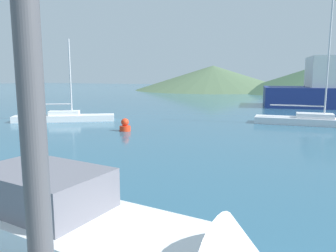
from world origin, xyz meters
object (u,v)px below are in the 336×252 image
Objects in this scene: sailboat_inner at (315,120)px; buoy_marker at (125,126)px; motorboat_near at (92,233)px; sailboat_middle at (65,117)px.

buoy_marker is at bearing -149.26° from sailboat_inner.
sailboat_inner is (4.15, 21.58, -0.11)m from motorboat_near.
motorboat_near is 10.28× the size of buoy_marker.
motorboat_near is 1.18× the size of sailboat_middle.
motorboat_near is at bearing -61.11° from buoy_marker.
sailboat_inner is at bearing 85.07° from motorboat_near.
sailboat_inner reaches higher than buoy_marker.
sailboat_inner is at bearing 34.95° from buoy_marker.
sailboat_middle reaches higher than buoy_marker.
sailboat_middle reaches higher than motorboat_near.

